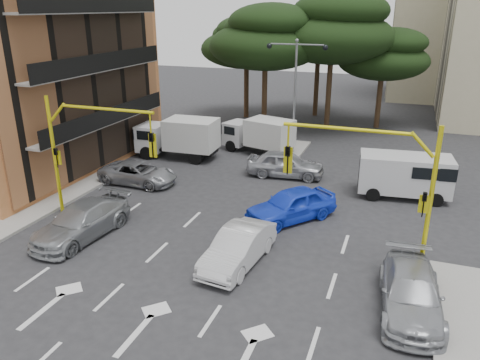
# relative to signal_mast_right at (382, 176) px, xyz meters

# --- Properties ---
(ground) EXTENTS (120.00, 120.00, 0.00)m
(ground) POSITION_rel_signal_mast_right_xyz_m (-6.80, -1.99, -3.88)
(ground) COLOR #28282B
(ground) RESTS_ON ground
(median_strip) EXTENTS (1.40, 6.00, 0.15)m
(median_strip) POSITION_rel_signal_mast_right_xyz_m (-6.80, 14.01, -3.81)
(median_strip) COLOR gray
(median_strip) RESTS_ON ground
(apartment_beige_far) EXTENTS (16.20, 12.15, 16.70)m
(apartment_beige_far) POSITION_rel_signal_mast_right_xyz_m (6.15, 42.01, 4.47)
(apartment_beige_far) COLOR #C3B992
(apartment_beige_far) RESTS_ON ground
(pine_left_near) EXTENTS (9.15, 9.15, 10.23)m
(pine_left_near) POSITION_rel_signal_mast_right_xyz_m (-10.75, 19.96, 3.72)
(pine_left_near) COLOR #382616
(pine_left_near) RESTS_ON ground
(pine_center) EXTENTS (9.98, 9.98, 11.16)m
(pine_center) POSITION_rel_signal_mast_right_xyz_m (-5.75, 21.96, 4.41)
(pine_center) COLOR #382616
(pine_center) RESTS_ON ground
(pine_left_far) EXTENTS (8.32, 8.32, 9.30)m
(pine_left_far) POSITION_rel_signal_mast_right_xyz_m (-13.75, 23.96, 3.03)
(pine_left_far) COLOR #382616
(pine_left_far) RESTS_ON ground
(pine_right) EXTENTS (7.49, 7.49, 8.37)m
(pine_right) POSITION_rel_signal_mast_right_xyz_m (-1.75, 23.96, 2.33)
(pine_right) COLOR #382616
(pine_right) RESTS_ON ground
(pine_back) EXTENTS (9.15, 9.15, 10.23)m
(pine_back) POSITION_rel_signal_mast_right_xyz_m (-7.75, 26.96, 3.72)
(pine_back) COLOR #382616
(pine_back) RESTS_ON ground
(signal_mast_right) EXTENTS (5.79, 0.37, 6.00)m
(signal_mast_right) POSITION_rel_signal_mast_right_xyz_m (0.00, 0.00, 0.00)
(signal_mast_right) COLOR yellow
(signal_mast_right) RESTS_ON ground
(signal_mast_left) EXTENTS (5.79, 0.37, 6.00)m
(signal_mast_left) POSITION_rel_signal_mast_right_xyz_m (-13.61, 0.00, 0.00)
(signal_mast_left) COLOR yellow
(signal_mast_left) RESTS_ON ground
(street_lamp_center) EXTENTS (4.16, 0.36, 7.77)m
(street_lamp_center) POSITION_rel_signal_mast_right_xyz_m (-6.80, 14.01, 1.54)
(street_lamp_center) COLOR slate
(street_lamp_center) RESTS_ON median_strip
(car_white_hatch) EXTENTS (2.05, 4.65, 1.48)m
(car_white_hatch) POSITION_rel_signal_mast_right_xyz_m (-5.20, -1.67, -3.14)
(car_white_hatch) COLOR silver
(car_white_hatch) RESTS_ON ground
(car_blue_compact) EXTENTS (4.40, 4.84, 1.60)m
(car_blue_compact) POSITION_rel_signal_mast_right_xyz_m (-4.21, 3.17, -3.09)
(car_blue_compact) COLOR blue
(car_blue_compact) RESTS_ON ground
(car_silver_wagon) EXTENTS (2.64, 5.40, 1.51)m
(car_silver_wagon) POSITION_rel_signal_mast_right_xyz_m (-12.73, -1.84, -3.13)
(car_silver_wagon) COLOR gray
(car_silver_wagon) RESTS_ON ground
(car_silver_cross_a) EXTENTS (4.68, 2.20, 1.29)m
(car_silver_cross_a) POSITION_rel_signal_mast_right_xyz_m (-13.97, 5.01, -3.24)
(car_silver_cross_a) COLOR gray
(car_silver_cross_a) RESTS_ON ground
(car_silver_cross_b) EXTENTS (4.87, 2.36, 1.60)m
(car_silver_cross_b) POSITION_rel_signal_mast_right_xyz_m (-6.09, 9.20, -3.08)
(car_silver_cross_b) COLOR #A1A3A9
(car_silver_cross_b) RESTS_ON ground
(car_silver_parked) EXTENTS (2.43, 5.08, 1.43)m
(car_silver_parked) POSITION_rel_signal_mast_right_xyz_m (1.45, -2.60, -3.17)
(car_silver_parked) COLOR #9DA0A5
(car_silver_parked) RESTS_ON ground
(van_white) EXTENTS (5.03, 2.70, 2.41)m
(van_white) POSITION_rel_signal_mast_right_xyz_m (0.86, 8.22, -2.68)
(van_white) COLOR silver
(van_white) RESTS_ON ground
(box_truck_a) EXTENTS (5.76, 2.65, 2.78)m
(box_truck_a) POSITION_rel_signal_mast_right_xyz_m (-14.06, 10.41, -2.49)
(box_truck_a) COLOR silver
(box_truck_a) RESTS_ON ground
(box_truck_b) EXTENTS (5.54, 3.46, 2.53)m
(box_truck_b) POSITION_rel_signal_mast_right_xyz_m (-9.19, 13.41, -2.62)
(box_truck_b) COLOR silver
(box_truck_b) RESTS_ON ground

